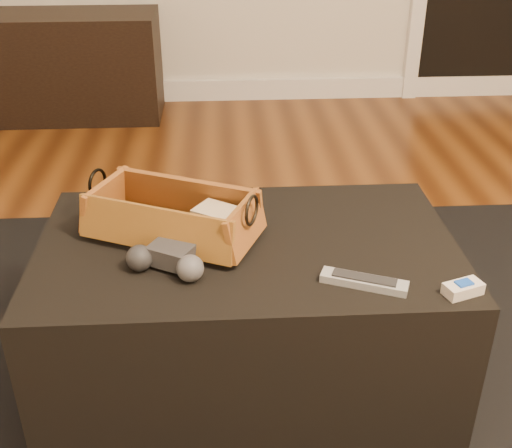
{
  "coord_description": "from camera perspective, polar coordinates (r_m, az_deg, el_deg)",
  "views": [
    {
      "loc": [
        -0.3,
        -1.01,
        1.21
      ],
      "look_at": [
        -0.22,
        0.29,
        0.49
      ],
      "focal_mm": 45.0,
      "sensor_mm": 36.0,
      "label": 1
    }
  ],
  "objects": [
    {
      "name": "baseboard",
      "position": [
        3.93,
        1.13,
        11.89
      ],
      "size": [
        5.0,
        0.04,
        0.12
      ],
      "primitive_type": "cube",
      "color": "white",
      "rests_on": "floor"
    },
    {
      "name": "media_cabinet",
      "position": [
        3.79,
        -19.65,
        13.04
      ],
      "size": [
        1.42,
        0.45,
        0.56
      ],
      "primitive_type": "cube",
      "color": "black",
      "rests_on": "floor"
    },
    {
      "name": "area_rug",
      "position": [
        1.75,
        -0.61,
        -14.55
      ],
      "size": [
        2.6,
        2.0,
        0.01
      ],
      "primitive_type": "cube",
      "color": "black",
      "rests_on": "floor"
    },
    {
      "name": "ottoman",
      "position": [
        1.65,
        -0.74,
        -7.91
      ],
      "size": [
        1.0,
        0.6,
        0.42
      ],
      "primitive_type": "cube",
      "color": "black",
      "rests_on": "area_rug"
    },
    {
      "name": "tv_remote",
      "position": [
        1.56,
        -8.27,
        -0.31
      ],
      "size": [
        0.22,
        0.11,
        0.02
      ],
      "primitive_type": "cube",
      "rotation": [
        0.0,
        0.0,
        -0.32
      ],
      "color": "black",
      "rests_on": "wicker_basket"
    },
    {
      "name": "cloth_bundle",
      "position": [
        1.53,
        -3.29,
        0.28
      ],
      "size": [
        0.14,
        0.13,
        0.06
      ],
      "primitive_type": "cube",
      "rotation": [
        0.0,
        0.0,
        -0.6
      ],
      "color": "#C6AF8A",
      "rests_on": "wicker_basket"
    },
    {
      "name": "wicker_basket",
      "position": [
        1.55,
        -7.4,
        0.54
      ],
      "size": [
        0.46,
        0.36,
        0.14
      ],
      "color": "brown",
      "rests_on": "ottoman"
    },
    {
      "name": "game_controller",
      "position": [
        1.42,
        -7.89,
        -3.17
      ],
      "size": [
        0.19,
        0.15,
        0.06
      ],
      "color": "#2B2B2E",
      "rests_on": "ottoman"
    },
    {
      "name": "silver_remote",
      "position": [
        1.39,
        9.59,
        -5.04
      ],
      "size": [
        0.19,
        0.11,
        0.02
      ],
      "color": "#9B9EA3",
      "rests_on": "ottoman"
    },
    {
      "name": "cream_gadget",
      "position": [
        1.41,
        17.93,
        -5.48
      ],
      "size": [
        0.09,
        0.07,
        0.03
      ],
      "color": "beige",
      "rests_on": "ottoman"
    }
  ]
}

